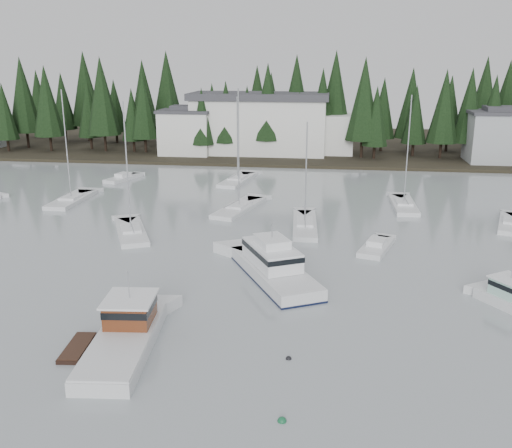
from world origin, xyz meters
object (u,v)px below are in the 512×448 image
Objects in this scene: harbor_inn at (271,124)px; cabin_cruiser_center at (274,268)px; lobster_boat_brown at (123,338)px; runabout_3 at (123,179)px; sailboat_3 at (305,227)px; sailboat_2 at (238,181)px; sailboat_4 at (512,225)px; sailboat_5 at (131,233)px; sailboat_1 at (71,201)px; sailboat_0 at (404,206)px; house_west at (186,131)px; sailboat_9 at (239,209)px; house_east_a at (499,136)px; runabout_1 at (376,248)px.

harbor_inn reaches higher than cabin_cruiser_center.
runabout_3 is at bearing 15.03° from lobster_boat_brown.
sailboat_2 is at bearing 22.81° from sailboat_3.
sailboat_5 is at bearing 118.51° from sailboat_4.
sailboat_1 is at bearing 23.72° from cabin_cruiser_center.
sailboat_4 reaches higher than sailboat_3.
harbor_inn is at bearing 28.52° from sailboat_0.
house_west is 36.05m from sailboat_1.
house_east_a is at bearing -32.24° from sailboat_9.
cabin_cruiser_center is at bearing -69.16° from house_west.
house_east_a reaches higher than lobster_boat_brown.
sailboat_1 reaches higher than cabin_cruiser_center.
sailboat_1 is 1.08× the size of sailboat_4.
sailboat_9 reaches higher than sailboat_0.
house_east_a is 53.71m from runabout_1.
sailboat_0 is 1.04× the size of sailboat_4.
sailboat_5 reaches higher than sailboat_3.
sailboat_1 is (-6.00, -35.25, -4.58)m from house_west.
sailboat_3 is 18.21m from sailboat_5.
sailboat_3 reaches higher than lobster_boat_brown.
cabin_cruiser_center is 0.84× the size of sailboat_9.
harbor_inn is 51.95m from sailboat_5.
sailboat_4 reaches higher than cabin_cruiser_center.
sailboat_2 is 24.71m from sailboat_3.
sailboat_3 is (10.92, -22.17, -0.00)m from sailboat_2.
sailboat_0 is 1.09× the size of sailboat_2.
house_west is 1.36× the size of runabout_3.
runabout_3 is at bearing -6.91° from sailboat_1.
sailboat_0 is (-18.80, -31.45, -4.83)m from house_east_a.
sailboat_2 is 1.09× the size of sailboat_3.
runabout_3 is (-4.29, -21.50, -4.52)m from house_west.
sailboat_2 is at bearing -51.80° from sailboat_1.
sailboat_2 is (-9.10, 37.03, -0.71)m from cabin_cruiser_center.
sailboat_5 is at bearing -82.60° from house_west.
cabin_cruiser_center is at bearing -37.08° from lobster_boat_brown.
sailboat_4 is (33.00, -18.78, 0.02)m from sailboat_2.
sailboat_1 is at bearing -99.65° from house_west.
lobster_boat_brown is 0.76× the size of sailboat_0.
sailboat_5 reaches higher than sailboat_4.
cabin_cruiser_center is 35.73m from sailboat_1.
house_east_a is 66.90m from sailboat_5.
sailboat_3 is at bearing -60.94° from house_west.
sailboat_3 is (23.73, -42.70, -4.60)m from house_west.
sailboat_9 is (-6.30, 21.11, -0.70)m from cabin_cruiser_center.
cabin_cruiser_center is at bearing -128.48° from sailboat_1.
sailboat_3 reaches higher than runabout_1.
harbor_inn is 2.32× the size of sailboat_2.
lobster_boat_brown reaches higher than runabout_1.
house_east_a is at bearing -39.39° from sailboat_3.
sailboat_4 reaches higher than house_east_a.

